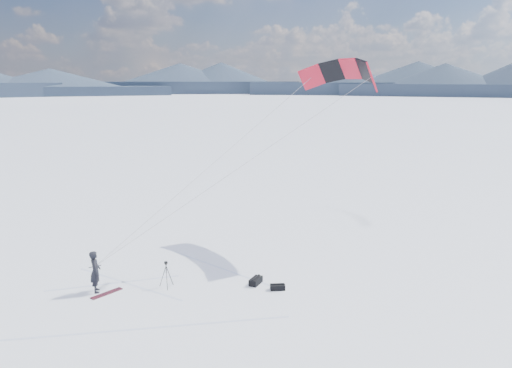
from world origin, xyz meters
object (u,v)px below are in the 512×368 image
tripod (166,271)px  gear_bag_a (256,281)px  snowkiter (97,292)px  snowboard (107,293)px  gear_bag_b (278,287)px

tripod → gear_bag_a: size_ratio=1.44×
snowkiter → gear_bag_a: bearing=-103.2°
tripod → snowkiter: bearing=144.9°
snowboard → tripod: bearing=-33.6°
snowboard → gear_bag_b: gear_bag_b is taller
gear_bag_a → tripod: bearing=120.0°
gear_bag_a → snowkiter: bearing=121.9°
gear_bag_b → snowboard: bearing=178.7°
snowboard → gear_bag_a: bearing=-40.7°
snowkiter → gear_bag_a: 7.18m
tripod → gear_bag_a: tripod is taller
snowkiter → gear_bag_a: (6.69, -2.59, 0.16)m
gear_bag_b → gear_bag_a: bearing=142.4°
tripod → gear_bag_a: (3.76, -1.61, -0.64)m
tripod → gear_bag_b: tripod is taller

